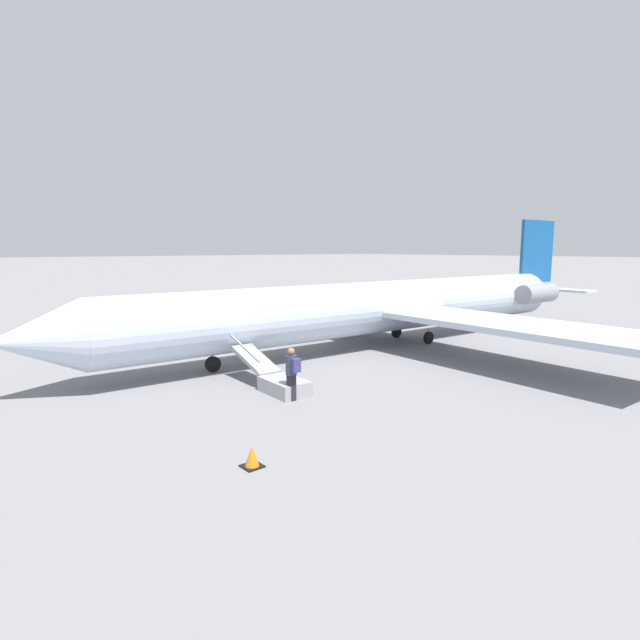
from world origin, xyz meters
TOP-DOWN VIEW (x-y plane):
  - ground_plane at (0.00, 0.00)m, footprint 600.00×600.00m
  - airplane_main at (-0.97, 0.07)m, footprint 33.28×25.49m
  - boarding_stairs at (8.36, 3.24)m, footprint 1.28×4.08m
  - passenger at (8.67, 4.44)m, footprint 0.36×0.55m
  - traffic_cone_near_stairs at (12.39, 7.80)m, footprint 0.45×0.45m

SIDE VIEW (x-z plane):
  - ground_plane at x=0.00m, z-range 0.00..0.00m
  - traffic_cone_near_stairs at x=12.39m, z-range -0.02..0.47m
  - boarding_stairs at x=8.36m, z-range -0.47..1.21m
  - passenger at x=8.67m, z-range 0.13..1.87m
  - airplane_main at x=-0.97m, z-range -1.36..5.37m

